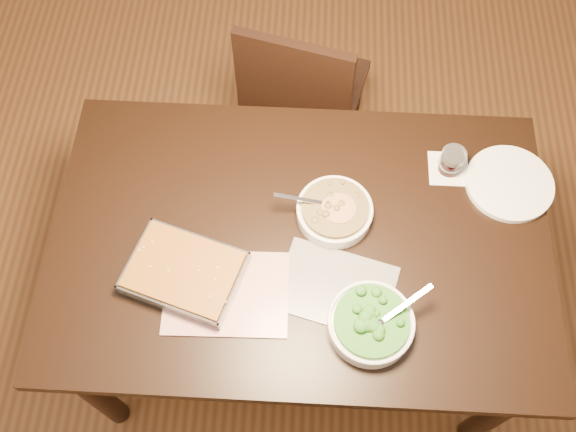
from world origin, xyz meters
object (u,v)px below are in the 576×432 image
object	(u,v)px
broccoli_bowl	(371,323)
baking_dish	(184,272)
dinner_plate	(509,183)
wine_tumbler	(452,161)
chair_far	(301,95)
stew_bowl	(335,211)
table	(300,252)

from	to	relation	value
broccoli_bowl	baking_dish	world-z (taller)	broccoli_bowl
broccoli_bowl	dinner_plate	world-z (taller)	broccoli_bowl
baking_dish	dinner_plate	xyz separation A→B (m)	(0.91, 0.33, -0.02)
wine_tumbler	chair_far	bearing A→B (deg)	134.08
baking_dish	stew_bowl	bearing A→B (deg)	44.84
table	chair_far	world-z (taller)	chair_far
table	broccoli_bowl	bearing A→B (deg)	-52.34
table	wine_tumbler	size ratio (longest dim) A/B	17.21
table	baking_dish	world-z (taller)	baking_dish
chair_far	stew_bowl	bearing A→B (deg)	114.50
stew_bowl	dinner_plate	size ratio (longest dim) A/B	0.94
stew_bowl	baking_dish	world-z (taller)	stew_bowl
baking_dish	dinner_plate	size ratio (longest dim) A/B	1.37
wine_tumbler	dinner_plate	size ratio (longest dim) A/B	0.32
baking_dish	broccoli_bowl	bearing A→B (deg)	4.28
table	dinner_plate	size ratio (longest dim) A/B	5.50
baking_dish	wine_tumbler	world-z (taller)	wine_tumbler
stew_bowl	broccoli_bowl	bearing A→B (deg)	-72.98
wine_tumbler	chair_far	xyz separation A→B (m)	(-0.45, 0.46, -0.31)
baking_dish	wine_tumbler	xyz separation A→B (m)	(0.73, 0.38, 0.02)
broccoli_bowl	wine_tumbler	world-z (taller)	broccoli_bowl
baking_dish	wine_tumbler	distance (m)	0.83
stew_bowl	dinner_plate	bearing A→B (deg)	14.23
stew_bowl	wine_tumbler	bearing A→B (deg)	27.48
chair_far	broccoli_bowl	bearing A→B (deg)	116.84
broccoli_bowl	dinner_plate	distance (m)	0.61
table	wine_tumbler	bearing A→B (deg)	30.27
table	chair_far	size ratio (longest dim) A/B	1.63
table	dinner_plate	bearing A→B (deg)	18.77
baking_dish	table	bearing A→B (deg)	40.60
stew_bowl	baking_dish	xyz separation A→B (m)	(-0.40, -0.21, -0.00)
stew_bowl	table	bearing A→B (deg)	-140.83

